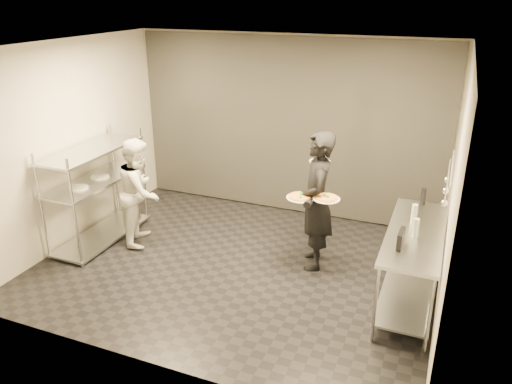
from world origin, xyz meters
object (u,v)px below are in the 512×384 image
at_px(pass_rack, 96,189).
at_px(pizza_plate_far, 327,198).
at_px(salad_plate, 320,160).
at_px(bottle_clear, 416,228).
at_px(chef, 140,191).
at_px(bottle_green, 414,214).
at_px(pizza_plate_near, 301,197).
at_px(prep_counter, 413,255).
at_px(bottle_dark, 423,197).
at_px(waiter, 316,201).
at_px(pos_monitor, 401,239).

bearing_deg(pass_rack, pizza_plate_far, 3.99).
bearing_deg(salad_plate, bottle_clear, -32.62).
distance_m(chef, bottle_green, 3.69).
xyz_separation_m(pass_rack, bottle_green, (4.28, 0.19, 0.27)).
bearing_deg(pizza_plate_near, pass_rack, -175.63).
distance_m(pass_rack, bottle_clear, 4.34).
height_order(pass_rack, bottle_clear, pass_rack).
height_order(prep_counter, bottle_dark, bottle_dark).
xyz_separation_m(prep_counter, pizza_plate_near, (-1.40, 0.22, 0.40)).
height_order(prep_counter, pizza_plate_near, pizza_plate_near).
bearing_deg(waiter, pass_rack, -100.33).
relative_size(prep_counter, waiter, 0.99).
relative_size(pizza_plate_far, bottle_green, 1.37).
xyz_separation_m(prep_counter, bottle_green, (-0.05, 0.19, 0.41)).
relative_size(pizza_plate_near, bottle_green, 1.47).
bearing_deg(prep_counter, waiter, 160.96).
bearing_deg(chef, bottle_clear, -115.36).
bearing_deg(chef, pass_rack, 86.64).
xyz_separation_m(chef, pos_monitor, (3.61, -0.60, 0.25)).
height_order(pos_monitor, bottle_dark, bottle_dark).
distance_m(bottle_clear, bottle_dark, 0.95).
bearing_deg(prep_counter, bottle_clear, -90.57).
distance_m(waiter, pizza_plate_far, 0.31).
bearing_deg(pass_rack, chef, 17.00).
height_order(pizza_plate_far, bottle_green, bottle_green).
bearing_deg(bottle_dark, pizza_plate_near, -157.52).
bearing_deg(bottle_dark, waiter, -163.63).
height_order(pass_rack, prep_counter, pass_rack).
xyz_separation_m(pass_rack, bottle_dark, (4.33, 0.80, 0.26)).
bearing_deg(pizza_plate_near, pos_monitor, -26.69).
bearing_deg(bottle_dark, pos_monitor, -95.71).
distance_m(chef, pos_monitor, 3.67).
bearing_deg(pos_monitor, bottle_dark, 86.42).
bearing_deg(chef, waiter, -104.58).
bearing_deg(bottle_green, pizza_plate_far, 177.81).
height_order(waiter, pizza_plate_far, waiter).
height_order(pos_monitor, bottle_clear, bottle_clear).
height_order(pass_rack, pizza_plate_far, pass_rack).
bearing_deg(pass_rack, prep_counter, 0.03).
bearing_deg(chef, pos_monitor, -119.81).
xyz_separation_m(prep_counter, bottle_dark, (0.00, 0.80, 0.40)).
bearing_deg(pizza_plate_far, bottle_dark, 28.14).
distance_m(pizza_plate_far, bottle_green, 1.02).
xyz_separation_m(prep_counter, chef, (-3.73, 0.18, 0.14)).
relative_size(chef, pos_monitor, 6.15).
xyz_separation_m(salad_plate, bottle_dark, (1.30, 0.12, -0.35)).
distance_m(pass_rack, pizza_plate_near, 2.95).
height_order(waiter, bottle_clear, waiter).
xyz_separation_m(chef, pizza_plate_near, (2.33, 0.04, 0.27)).
height_order(prep_counter, pos_monitor, pos_monitor).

